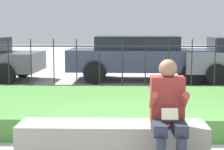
# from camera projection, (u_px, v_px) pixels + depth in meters

# --- Properties ---
(stone_bench) EXTENTS (2.29, 0.53, 0.48)m
(stone_bench) POSITION_uv_depth(u_px,v_px,m) (112.00, 144.00, 4.59)
(stone_bench) COLOR gray
(stone_bench) RESTS_ON ground_plane
(person_seated_reader) EXTENTS (0.42, 0.73, 1.28)m
(person_seated_reader) POSITION_uv_depth(u_px,v_px,m) (168.00, 111.00, 4.21)
(person_seated_reader) COLOR black
(person_seated_reader) RESTS_ON ground_plane
(grass_berm) EXTENTS (9.51, 3.11, 0.34)m
(grass_berm) POSITION_uv_depth(u_px,v_px,m) (137.00, 108.00, 6.82)
(grass_berm) COLOR #4C893D
(grass_berm) RESTS_ON ground_plane
(iron_fence) EXTENTS (7.51, 0.03, 1.37)m
(iron_fence) POSITION_uv_depth(u_px,v_px,m) (134.00, 67.00, 8.72)
(iron_fence) COLOR #232326
(iron_fence) RESTS_ON ground_plane
(car_parked_center) EXTENTS (4.58, 2.02, 1.37)m
(car_parked_center) POSITION_uv_depth(u_px,v_px,m) (142.00, 56.00, 11.53)
(car_parked_center) COLOR #383D56
(car_parked_center) RESTS_ON ground_plane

